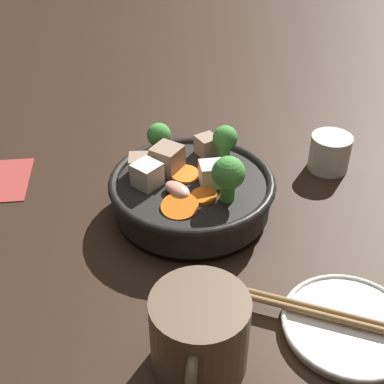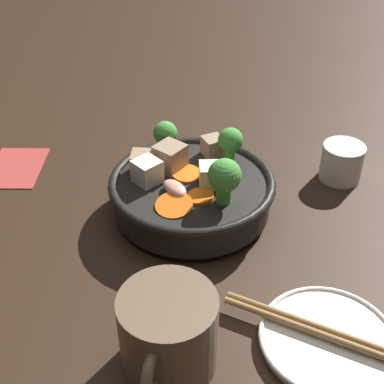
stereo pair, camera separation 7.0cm
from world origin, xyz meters
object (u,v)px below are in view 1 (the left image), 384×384
(tea_cup, at_px, (330,152))
(dark_mug, at_px, (199,334))
(stirfry_bowl, at_px, (192,189))
(side_saucer, at_px, (349,326))
(chopsticks_pair, at_px, (351,319))

(tea_cup, relative_size, dark_mug, 0.51)
(stirfry_bowl, xyz_separation_m, side_saucer, (0.18, 0.19, -0.03))
(dark_mug, bearing_deg, tea_cup, 157.82)
(dark_mug, bearing_deg, chopsticks_pair, 111.76)
(chopsticks_pair, bearing_deg, tea_cup, 179.81)
(side_saucer, distance_m, dark_mug, 0.17)
(side_saucer, height_order, chopsticks_pair, chopsticks_pair)
(tea_cup, xyz_separation_m, dark_mug, (0.37, -0.15, 0.02))
(side_saucer, relative_size, dark_mug, 1.20)
(stirfry_bowl, distance_m, tea_cup, 0.23)
(dark_mug, xyz_separation_m, chopsticks_pair, (-0.06, 0.15, -0.03))
(tea_cup, distance_m, chopsticks_pair, 0.31)
(tea_cup, relative_size, chopsticks_pair, 0.27)
(tea_cup, xyz_separation_m, chopsticks_pair, (0.31, -0.00, -0.01))
(stirfry_bowl, distance_m, dark_mug, 0.24)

